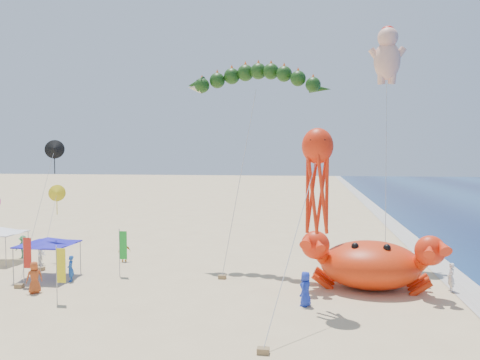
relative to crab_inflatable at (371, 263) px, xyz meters
name	(u,v)px	position (x,y,z in m)	size (l,w,h in m)	color
ground	(267,287)	(-6.27, -0.68, -1.58)	(320.00, 320.00, 0.00)	#D1B784
foam_strip	(474,296)	(5.73, -0.68, -1.57)	(320.00, 320.00, 0.00)	silver
crab_inflatable	(371,263)	(0.00, 0.00, 0.00)	(8.18, 5.60, 3.58)	red
dragon_kite	(254,83)	(-7.74, 4.45, 11.72)	(10.34, 5.58, 14.43)	#14350E
cherub_kite	(387,54)	(1.91, 7.78, 14.14)	(1.96, 3.96, 17.79)	#F4B095
octopus_kite	(317,173)	(-3.30, -4.31, 5.64)	(3.24, 7.01, 9.55)	red
canopy_blue	(48,241)	(-20.86, -0.67, 0.86)	(3.57, 3.57, 2.71)	gray
canopy_white	(1,230)	(-26.91, 2.90, 0.86)	(3.26, 3.26, 2.71)	gray
feather_flags	(44,252)	(-20.20, -2.15, 0.43)	(11.09, 6.07, 3.20)	gray
beachgoers	(89,265)	(-18.12, -0.32, -0.71)	(31.76, 9.68, 1.88)	white
small_kites	(19,189)	(-23.61, 0.40, 4.19)	(7.61, 10.30, 9.22)	#D5479A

